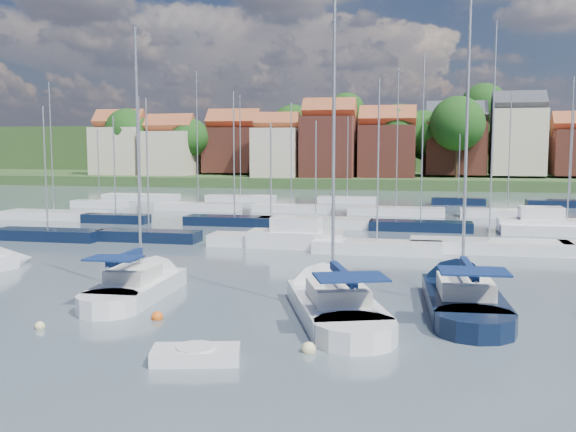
# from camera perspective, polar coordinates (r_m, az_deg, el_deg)

# --- Properties ---
(ground) EXTENTS (260.00, 260.00, 0.00)m
(ground) POSITION_cam_1_polar(r_m,az_deg,el_deg) (65.91, 8.73, -0.25)
(ground) COLOR #46535F
(ground) RESTS_ON ground
(sailboat_left) EXTENTS (3.10, 10.45, 14.14)m
(sailboat_left) POSITION_cam_1_polar(r_m,az_deg,el_deg) (33.55, -12.45, -5.96)
(sailboat_left) COLOR silver
(sailboat_left) RESTS_ON ground
(sailboat_centre) EXTENTS (7.04, 12.48, 16.42)m
(sailboat_centre) POSITION_cam_1_polar(r_m,az_deg,el_deg) (29.61, 3.59, -7.47)
(sailboat_centre) COLOR silver
(sailboat_centre) RESTS_ON ground
(sailboat_navy) EXTENTS (3.99, 12.31, 16.78)m
(sailboat_navy) POSITION_cam_1_polar(r_m,az_deg,el_deg) (31.73, 14.97, -6.74)
(sailboat_navy) COLOR black
(sailboat_navy) RESTS_ON ground
(tender) EXTENTS (3.25, 2.09, 0.65)m
(tender) POSITION_cam_1_polar(r_m,az_deg,el_deg) (22.66, -8.19, -12.12)
(tender) COLOR silver
(tender) RESTS_ON ground
(buoy_b) EXTENTS (0.41, 0.41, 0.41)m
(buoy_b) POSITION_cam_1_polar(r_m,az_deg,el_deg) (28.19, -21.19, -9.33)
(buoy_b) COLOR beige
(buoy_b) RESTS_ON ground
(buoy_c) EXTENTS (0.51, 0.51, 0.51)m
(buoy_c) POSITION_cam_1_polar(r_m,az_deg,el_deg) (28.26, -11.55, -8.99)
(buoy_c) COLOR #D85914
(buoy_c) RESTS_ON ground
(buoy_d) EXTENTS (0.54, 0.54, 0.54)m
(buoy_d) POSITION_cam_1_polar(r_m,az_deg,el_deg) (23.54, 1.84, -11.99)
(buoy_d) COLOR beige
(buoy_d) RESTS_ON ground
(buoy_e) EXTENTS (0.53, 0.53, 0.53)m
(buoy_e) POSITION_cam_1_polar(r_m,az_deg,el_deg) (32.55, 14.29, -7.03)
(buoy_e) COLOR #D85914
(buoy_e) RESTS_ON ground
(buoy_g) EXTENTS (0.43, 0.43, 0.43)m
(buoy_g) POSITION_cam_1_polar(r_m,az_deg,el_deg) (35.60, -15.54, -5.93)
(buoy_g) COLOR #D85914
(buoy_g) RESTS_ON ground
(buoy_h) EXTENTS (0.49, 0.49, 0.49)m
(buoy_h) POSITION_cam_1_polar(r_m,az_deg,el_deg) (32.94, -13.52, -6.85)
(buoy_h) COLOR beige
(buoy_h) RESTS_ON ground
(marina_field) EXTENTS (79.62, 41.41, 15.93)m
(marina_field) POSITION_cam_1_polar(r_m,az_deg,el_deg) (60.97, 10.26, -0.39)
(marina_field) COLOR silver
(marina_field) RESTS_ON ground
(far_shore_town) EXTENTS (212.46, 90.00, 22.27)m
(far_shore_town) POSITION_cam_1_polar(r_m,az_deg,el_deg) (158.09, 11.60, 5.11)
(far_shore_town) COLOR #324824
(far_shore_town) RESTS_ON ground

